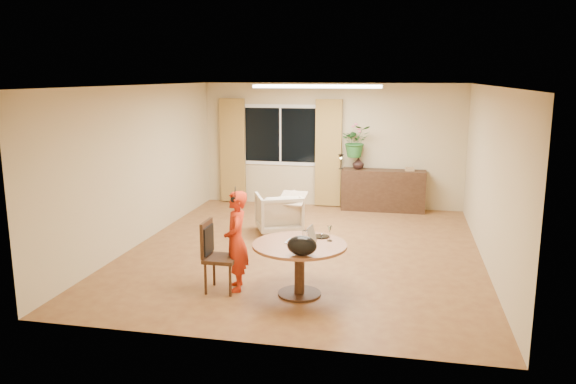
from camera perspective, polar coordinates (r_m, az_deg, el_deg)
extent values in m
plane|color=brown|center=(9.05, 1.63, -5.93)|extent=(6.50, 6.50, 0.00)
plane|color=white|center=(8.63, 1.74, 10.76)|extent=(6.50, 6.50, 0.00)
plane|color=tan|center=(11.93, 4.43, 4.74)|extent=(5.50, 0.00, 5.50)
plane|color=tan|center=(9.61, -14.70, 2.69)|extent=(0.00, 6.50, 6.50)
plane|color=tan|center=(8.71, 19.81, 1.47)|extent=(0.00, 6.50, 6.50)
cube|color=white|center=(12.08, -0.77, 5.81)|extent=(1.70, 0.02, 1.30)
cube|color=black|center=(12.07, -0.78, 5.81)|extent=(1.55, 0.01, 1.15)
cube|color=white|center=(12.07, -0.79, 5.81)|extent=(0.04, 0.01, 1.15)
cube|color=olive|center=(12.31, -5.64, 4.21)|extent=(0.55, 0.08, 2.25)
cube|color=olive|center=(11.86, 4.12, 3.95)|extent=(0.55, 0.08, 2.25)
cube|color=white|center=(9.81, 2.98, 10.66)|extent=(2.20, 0.35, 0.05)
cylinder|color=brown|center=(7.08, 1.19, -5.41)|extent=(1.19, 1.19, 0.04)
cylinder|color=black|center=(7.19, 1.18, -8.00)|extent=(0.13, 0.13, 0.64)
cylinder|color=black|center=(7.29, 1.17, -10.27)|extent=(0.55, 0.55, 0.03)
imported|color=#B8290E|center=(7.30, -5.29, -4.97)|extent=(0.54, 0.43, 1.31)
imported|color=#C4B49B|center=(9.99, -0.94, -2.13)|extent=(1.01, 1.02, 0.71)
cube|color=black|center=(11.74, 9.65, 0.17)|extent=(1.70, 0.42, 0.85)
imported|color=black|center=(11.68, 7.15, 2.92)|extent=(0.26, 0.26, 0.25)
imported|color=#325E23|center=(11.62, 6.89, 5.14)|extent=(0.73, 0.67, 0.66)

